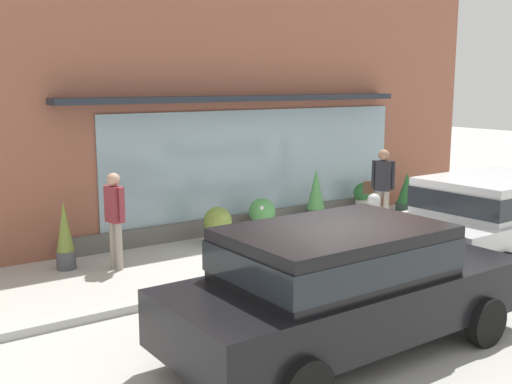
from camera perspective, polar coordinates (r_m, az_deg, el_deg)
ground_plane at (r=11.26m, az=7.18°, el=-6.37°), size 60.00×60.00×0.00m
curb_strip at (r=11.10m, az=7.88°, el=-6.30°), size 14.00×0.24×0.12m
storefront at (r=13.35m, az=-1.76°, el=7.80°), size 14.00×0.81×5.43m
fire_hydrant at (r=12.89m, az=10.77°, el=-2.20°), size 0.42×0.39×0.94m
pedestrian_with_handbag at (r=13.60m, az=11.52°, el=0.83°), size 0.45×0.59×1.76m
pedestrian_passerby at (r=10.79m, az=-12.88°, el=-1.88°), size 0.26×0.50×1.67m
parked_car_silver at (r=11.64m, az=21.43°, el=-1.92°), size 4.57×2.22×1.57m
parked_car_black at (r=7.43m, az=7.99°, el=-8.08°), size 4.61×2.05×1.54m
potted_plant_near_hydrant at (r=15.77m, az=13.69°, el=-0.08°), size 0.51×0.51×0.97m
potted_plant_low_front at (r=13.03m, az=0.56°, el=-2.26°), size 0.57×0.57×0.77m
potted_plant_by_entrance at (r=12.17m, az=-3.54°, el=-3.14°), size 0.56×0.56×0.77m
potted_plant_doorstep at (r=11.09m, az=-17.19°, el=-3.95°), size 0.33×0.33×1.19m
potted_plant_window_left at (r=15.12m, az=9.84°, el=-0.49°), size 0.47×0.47×0.79m
potted_plant_window_center at (r=13.93m, az=5.53°, el=-0.56°), size 0.45×0.45×1.28m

